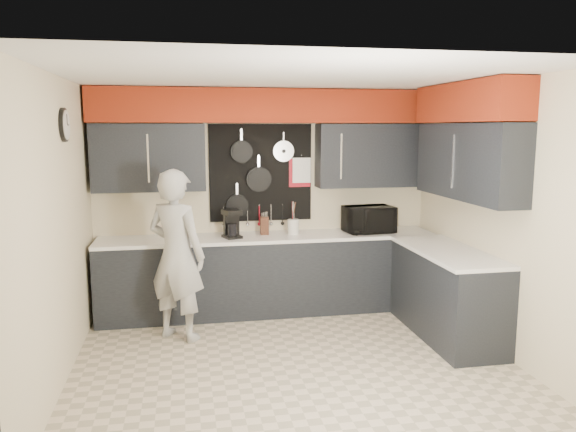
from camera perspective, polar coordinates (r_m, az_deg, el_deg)
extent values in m
plane|color=beige|center=(5.42, 0.51, -14.47)|extent=(4.00, 4.00, 0.00)
cube|color=beige|center=(6.75, -2.36, 1.67)|extent=(4.00, 0.01, 2.60)
cube|color=black|center=(6.49, -13.95, 5.78)|extent=(1.24, 0.32, 0.75)
cube|color=black|center=(6.86, 8.51, 6.10)|extent=(1.34, 0.32, 0.75)
cube|color=maroon|center=(6.52, -2.19, 11.10)|extent=(3.94, 0.36, 0.38)
cube|color=black|center=(6.70, -2.79, 4.41)|extent=(1.22, 0.03, 1.15)
cylinder|color=black|center=(6.61, -4.74, 6.54)|extent=(0.26, 0.04, 0.26)
cylinder|color=black|center=(6.66, -2.99, 3.73)|extent=(0.30, 0.04, 0.30)
cylinder|color=black|center=(6.67, -5.18, 1.03)|extent=(0.27, 0.04, 0.27)
cylinder|color=silver|center=(6.69, -0.46, 6.60)|extent=(0.25, 0.02, 0.25)
cube|color=#A40C1A|center=(6.76, 1.20, 4.42)|extent=(0.26, 0.01, 0.34)
cube|color=white|center=(6.75, 1.39, 4.66)|extent=(0.22, 0.01, 0.30)
cylinder|color=silver|center=(6.68, -6.55, 0.08)|extent=(0.01, 0.01, 0.20)
cylinder|color=silver|center=(6.70, -5.34, 0.11)|extent=(0.01, 0.01, 0.20)
cylinder|color=silver|center=(6.71, -4.13, 0.15)|extent=(0.01, 0.01, 0.20)
cylinder|color=silver|center=(6.73, -2.94, 0.18)|extent=(0.01, 0.01, 0.20)
cylinder|color=silver|center=(6.75, -1.74, 0.22)|extent=(0.01, 0.01, 0.20)
cylinder|color=silver|center=(6.77, -0.56, 0.25)|extent=(0.01, 0.01, 0.20)
cylinder|color=silver|center=(6.80, 0.62, 0.28)|extent=(0.01, 0.01, 0.20)
cube|color=beige|center=(5.77, 20.35, -0.13)|extent=(0.01, 3.50, 2.60)
cube|color=black|center=(5.90, 17.83, 5.32)|extent=(0.32, 1.70, 0.75)
cube|color=maroon|center=(5.89, 17.93, 10.91)|extent=(0.36, 1.70, 0.38)
cube|color=beige|center=(5.06, -22.24, -1.46)|extent=(0.01, 3.50, 2.60)
cylinder|color=black|center=(5.37, -21.80, 8.59)|extent=(0.04, 0.30, 0.30)
cylinder|color=white|center=(5.37, -21.57, 8.60)|extent=(0.01, 0.26, 0.26)
cube|color=black|center=(6.63, -1.93, -6.05)|extent=(3.90, 0.60, 0.88)
cube|color=white|center=(6.51, -1.94, -2.17)|extent=(3.90, 0.63, 0.04)
cube|color=black|center=(6.12, 15.82, -7.68)|extent=(0.60, 1.60, 0.88)
cube|color=white|center=(6.00, 15.88, -3.48)|extent=(0.63, 1.60, 0.04)
cube|color=black|center=(6.50, -1.56, -9.96)|extent=(3.90, 0.06, 0.10)
imported|color=black|center=(6.74, 8.20, -0.35)|extent=(0.60, 0.44, 0.31)
cube|color=#391912|center=(6.55, -2.41, -0.99)|extent=(0.10, 0.10, 0.21)
cylinder|color=silver|center=(6.58, 0.54, -1.09)|extent=(0.13, 0.13, 0.17)
cube|color=black|center=(6.39, -5.70, -2.09)|extent=(0.23, 0.26, 0.03)
cube|color=black|center=(6.44, -5.78, -0.64)|extent=(0.19, 0.11, 0.29)
cube|color=black|center=(6.35, -5.74, 0.38)|extent=(0.23, 0.26, 0.06)
cylinder|color=black|center=(6.36, -5.69, -1.39)|extent=(0.11, 0.11, 0.14)
imported|color=#B4B4B2|center=(5.81, -11.25, -3.91)|extent=(0.77, 0.71, 1.76)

